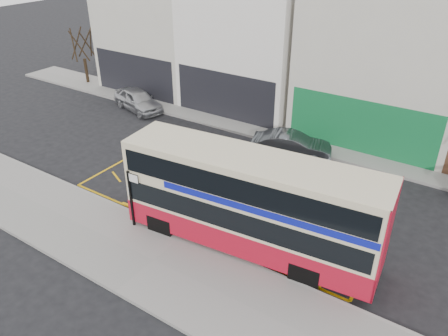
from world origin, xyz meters
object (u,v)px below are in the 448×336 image
Objects in this scene: street_tree_left at (81,36)px; car_silver at (138,100)px; bus_stop_post at (132,193)px; double_decker_bus at (251,202)px; car_grey at (291,146)px.

car_silver is at bearing -14.86° from street_tree_left.
car_silver is (-9.32, 10.17, -1.03)m from bus_stop_post.
street_tree_left is at bearing 90.82° from car_silver.
double_decker_bus is 3.89× the size of bus_stop_post.
street_tree_left is at bearing 62.88° from car_grey.
bus_stop_post is (-4.70, -1.65, -0.37)m from double_decker_bus.
double_decker_bus is at bearing 15.49° from bus_stop_post.
bus_stop_post is 10.02m from car_grey.
bus_stop_post is 20.80m from street_tree_left.
bus_stop_post is at bearing -35.92° from street_tree_left.
street_tree_left is (-21.47, 10.50, 1.67)m from double_decker_bus.
double_decker_bus is at bearing -26.06° from street_tree_left.
double_decker_bus is 1.86× the size of street_tree_left.
double_decker_bus is 5.00m from bus_stop_post.
double_decker_bus reaches higher than car_grey.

